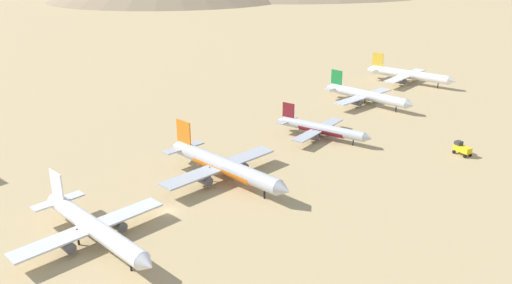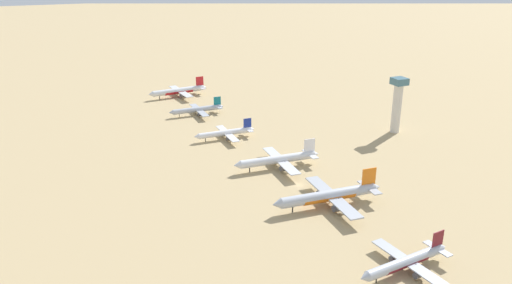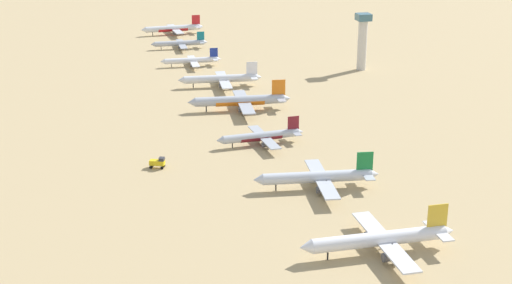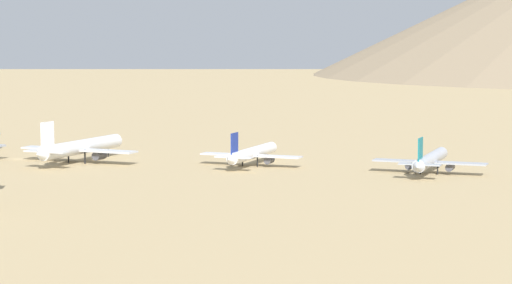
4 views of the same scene
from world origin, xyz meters
name	(u,v)px [view 4 (image 4 of 4)]	position (x,y,z in m)	size (l,w,h in m)	color
ground_plane	(19,159)	(0.00, 0.00, 0.00)	(1850.15, 1850.15, 0.00)	tan
parked_jet_1	(430,160)	(9.59, -109.58, 3.31)	(34.00, 27.53, 9.83)	#B2B7C1
parked_jet_2	(252,153)	(8.35, -64.05, 3.22)	(33.03, 26.75, 9.55)	white
parked_jet_3	(81,147)	(-0.42, -19.24, 3.98)	(41.04, 33.33, 11.83)	silver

